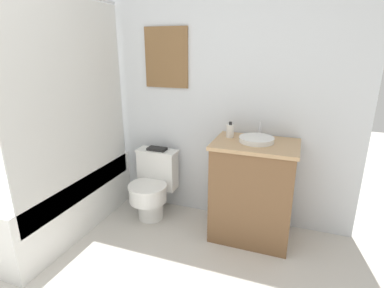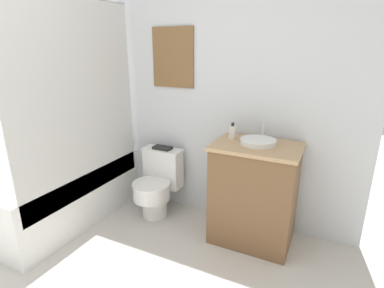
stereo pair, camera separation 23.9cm
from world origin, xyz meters
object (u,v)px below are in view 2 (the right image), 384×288
object	(u,v)px
toilet	(157,184)
book_on_tank	(163,148)
sink	(258,141)
soap_bottle	(233,132)

from	to	relation	value
toilet	book_on_tank	distance (m)	0.36
sink	soap_bottle	world-z (taller)	soap_bottle
soap_bottle	book_on_tank	xyz separation A→B (m)	(-0.72, 0.05, -0.26)
toilet	book_on_tank	bearing A→B (deg)	90.00
toilet	book_on_tank	xyz separation A→B (m)	(0.00, 0.12, 0.34)
book_on_tank	soap_bottle	bearing A→B (deg)	-4.11
toilet	soap_bottle	world-z (taller)	soap_bottle
sink	soap_bottle	size ratio (longest dim) A/B	2.36
toilet	book_on_tank	world-z (taller)	book_on_tank
toilet	book_on_tank	size ratio (longest dim) A/B	3.49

